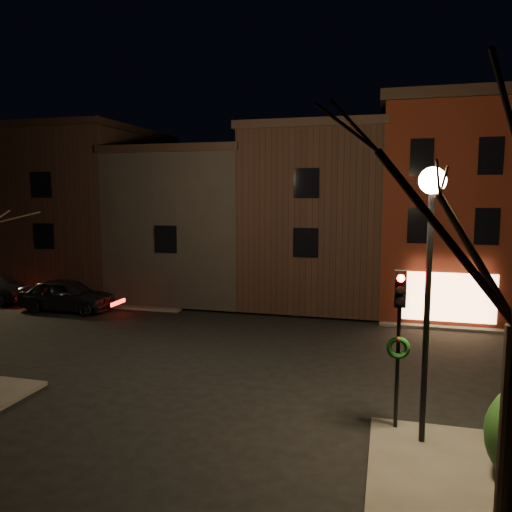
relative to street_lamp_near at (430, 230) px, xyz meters
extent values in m
plane|color=black|center=(-6.20, 6.00, -5.18)|extent=(120.00, 120.00, 0.00)
cube|color=#2D2B28|center=(-26.20, 26.00, -5.12)|extent=(30.00, 30.00, 0.12)
cube|color=#4F170E|center=(1.80, 15.50, -0.06)|extent=(6.00, 8.00, 10.00)
cube|color=black|center=(1.80, 15.50, 5.19)|extent=(6.50, 8.50, 0.50)
cube|color=#FFAF72|center=(1.80, 11.45, -3.76)|extent=(4.00, 0.12, 2.20)
cube|color=black|center=(-4.70, 16.50, -0.56)|extent=(7.00, 10.00, 9.00)
cube|color=black|center=(-4.70, 16.50, 4.14)|extent=(7.30, 10.30, 0.40)
cube|color=black|center=(-11.95, 16.50, -1.06)|extent=(7.50, 10.00, 8.00)
cube|color=black|center=(-11.95, 16.50, 3.14)|extent=(7.80, 10.30, 0.40)
cube|color=black|center=(-19.20, 16.50, -0.31)|extent=(7.00, 10.00, 9.50)
cube|color=black|center=(-19.20, 16.50, 4.64)|extent=(7.30, 10.30, 0.40)
cylinder|color=black|center=(0.00, 0.00, -2.06)|extent=(0.14, 0.14, 6.00)
sphere|color=#FFD18C|center=(0.00, 0.00, 1.12)|extent=(0.60, 0.60, 0.60)
cylinder|color=black|center=(-0.60, 0.60, -3.06)|extent=(0.10, 0.10, 4.00)
cube|color=black|center=(-0.60, 0.42, -1.46)|extent=(0.28, 0.22, 0.90)
cylinder|color=#FF0C07|center=(-0.60, 0.30, -1.18)|extent=(0.18, 0.06, 0.18)
cylinder|color=black|center=(-0.60, 0.30, -1.46)|extent=(0.18, 0.06, 0.18)
cylinder|color=black|center=(-0.60, 0.30, -1.74)|extent=(0.18, 0.06, 0.18)
torus|color=#0C380F|center=(-0.60, 0.51, -2.96)|extent=(0.58, 0.14, 0.58)
sphere|color=#990C0C|center=(-0.60, 0.49, -2.74)|extent=(0.12, 0.12, 0.12)
cylinder|color=black|center=(1.30, -2.50, -3.27)|extent=(0.36, 0.36, 3.57)
imported|color=black|center=(-16.90, 9.99, -4.33)|extent=(4.99, 2.08, 1.69)
camera|label=1|loc=(-0.93, -11.96, 0.81)|focal=35.00mm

